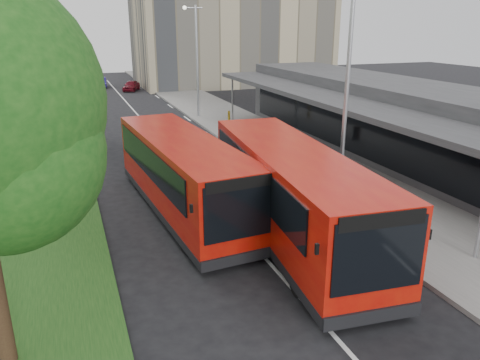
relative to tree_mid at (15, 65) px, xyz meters
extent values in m
plane|color=black|center=(7.01, -9.05, -5.29)|extent=(120.00, 120.00, 0.00)
cube|color=slate|center=(13.01, 10.95, -5.21)|extent=(5.00, 80.00, 0.15)
cube|color=#193F14|center=(0.01, 10.95, -5.24)|extent=(5.00, 80.00, 0.10)
cube|color=silver|center=(7.01, 5.95, -5.28)|extent=(0.12, 70.00, 0.01)
cube|color=silver|center=(10.31, -11.05, -5.28)|extent=(0.12, 2.00, 0.01)
cube|color=silver|center=(10.31, -5.05, -5.28)|extent=(0.12, 2.00, 0.01)
cube|color=silver|center=(10.31, 0.95, -5.28)|extent=(0.12, 2.00, 0.01)
cube|color=silver|center=(10.31, 6.95, -5.28)|extent=(0.12, 2.00, 0.01)
cube|color=silver|center=(10.31, 12.95, -5.28)|extent=(0.12, 2.00, 0.01)
cube|color=silver|center=(10.31, 18.95, -5.28)|extent=(0.12, 2.00, 0.01)
cube|color=silver|center=(10.31, 24.95, -5.28)|extent=(0.12, 2.00, 0.01)
cube|color=silver|center=(10.31, 30.95, -5.28)|extent=(0.12, 2.00, 0.01)
cube|color=silver|center=(10.31, 36.95, -5.28)|extent=(0.12, 2.00, 0.01)
cube|color=tan|center=(21.01, 32.95, 3.71)|extent=(22.00, 12.00, 18.00)
cube|color=#2D2D2F|center=(18.01, -1.05, -3.29)|extent=(5.00, 26.00, 4.00)
cube|color=black|center=(15.49, -1.05, -3.69)|extent=(0.06, 24.00, 2.20)
cube|color=#2D2D2F|center=(14.21, -1.05, -1.99)|extent=(2.80, 26.00, 0.25)
cylinder|color=#9B9DA4|center=(12.91, 9.95, -3.64)|extent=(0.12, 0.12, 3.30)
sphere|color=#154813|center=(0.61, -12.45, -0.62)|extent=(3.59, 3.59, 3.59)
cylinder|color=#341E14|center=(0.01, -0.05, -3.29)|extent=(0.36, 0.36, 4.00)
sphere|color=#154813|center=(0.01, -0.05, 0.35)|extent=(5.10, 5.10, 5.10)
sphere|color=#154813|center=(0.61, -0.45, -0.56)|extent=(3.64, 3.64, 3.64)
sphere|color=#154813|center=(-0.49, 0.45, -0.28)|extent=(4.00, 4.00, 4.00)
cylinder|color=#341E14|center=(0.01, 11.95, -3.37)|extent=(0.36, 0.36, 3.83)
sphere|color=#154813|center=(0.01, 11.95, 0.11)|extent=(4.88, 4.88, 4.88)
sphere|color=#154813|center=(0.61, 11.55, -0.76)|extent=(3.48, 3.48, 3.48)
sphere|color=#154813|center=(-0.49, 12.45, -0.50)|extent=(3.83, 3.83, 3.83)
cylinder|color=#9B9DA4|center=(11.21, -7.05, -1.14)|extent=(0.16, 0.16, 8.00)
cylinder|color=#9B9DA4|center=(11.21, 12.95, -1.14)|extent=(0.16, 0.16, 8.00)
cylinder|color=#9B9DA4|center=(11.01, 12.95, 2.66)|extent=(1.40, 0.10, 0.10)
sphere|color=silver|center=(10.41, 12.95, 2.66)|extent=(0.28, 0.28, 0.28)
cube|color=#AD1909|center=(8.42, -8.49, -3.59)|extent=(3.50, 10.84, 2.69)
cube|color=black|center=(8.42, -8.49, -4.90)|extent=(3.52, 10.86, 0.30)
cube|color=black|center=(7.93, -13.82, -3.31)|extent=(2.28, 0.26, 1.78)
cube|color=black|center=(8.91, -3.17, -3.16)|extent=(2.23, 0.25, 1.32)
cube|color=black|center=(7.17, -8.07, -3.11)|extent=(0.88, 9.10, 1.22)
cube|color=black|center=(9.73, -8.31, -3.11)|extent=(0.88, 9.10, 1.22)
cube|color=black|center=(7.93, -13.83, -4.88)|extent=(2.53, 0.31, 0.36)
cube|color=black|center=(7.93, -13.83, -2.45)|extent=(2.13, 0.23, 0.36)
cube|color=black|center=(6.54, -13.47, -3.06)|extent=(0.09, 0.09, 0.25)
cube|color=black|center=(9.37, -13.72, -3.06)|extent=(0.09, 0.09, 0.25)
cylinder|color=black|center=(7.05, -11.83, -4.83)|extent=(0.39, 0.94, 0.91)
cylinder|color=black|center=(9.17, -12.02, -4.83)|extent=(0.39, 0.94, 0.91)
cylinder|color=black|center=(7.67, -4.96, -4.83)|extent=(0.39, 0.94, 0.91)
cylinder|color=black|center=(9.80, -5.15, -4.83)|extent=(0.39, 0.94, 0.91)
cube|color=#AD1909|center=(5.60, -5.00, -3.68)|extent=(3.19, 10.26, 2.55)
cube|color=black|center=(5.60, -5.00, -4.92)|extent=(3.22, 10.28, 0.29)
cube|color=black|center=(6.00, -10.05, -3.41)|extent=(2.16, 0.22, 1.68)
cube|color=black|center=(5.21, 0.06, -3.27)|extent=(2.11, 0.22, 1.25)
cube|color=black|center=(4.36, -4.81, -3.22)|extent=(0.73, 8.64, 1.15)
cube|color=black|center=(6.80, -4.61, -3.22)|extent=(0.73, 8.64, 1.15)
cube|color=black|center=(6.00, -10.06, -4.90)|extent=(2.40, 0.27, 0.34)
cube|color=black|center=(6.00, -10.06, -2.59)|extent=(2.02, 0.20, 0.34)
cube|color=black|center=(4.64, -9.95, -3.17)|extent=(0.09, 0.09, 0.24)
cube|color=black|center=(7.33, -9.74, -3.17)|extent=(0.09, 0.09, 0.24)
cylinder|color=black|center=(4.85, -8.34, -4.86)|extent=(0.36, 0.89, 0.87)
cylinder|color=black|center=(6.87, -8.18, -4.86)|extent=(0.36, 0.89, 0.87)
cylinder|color=black|center=(4.34, -1.81, -4.86)|extent=(0.36, 0.89, 0.87)
cylinder|color=black|center=(6.35, -1.66, -4.86)|extent=(0.36, 0.89, 0.87)
cylinder|color=#321E14|center=(12.65, 2.29, -4.75)|extent=(0.49, 0.49, 0.78)
cylinder|color=#E0A40B|center=(12.33, 9.05, -4.65)|extent=(0.18, 0.18, 0.97)
imported|color=#5E0D18|center=(8.57, 30.20, -4.75)|extent=(2.44, 3.44, 1.09)
imported|color=navy|center=(5.77, 34.40, -4.75)|extent=(1.35, 3.32, 1.07)
camera|label=1|loc=(1.76, -21.48, 1.62)|focal=35.00mm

